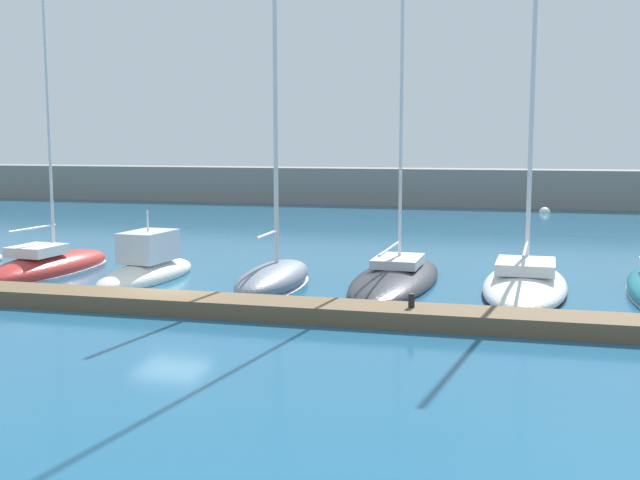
{
  "coord_description": "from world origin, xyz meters",
  "views": [
    {
      "loc": [
        11.77,
        -25.01,
        5.69
      ],
      "look_at": [
        4.41,
        4.08,
        1.83
      ],
      "focal_mm": 43.85,
      "sensor_mm": 36.0,
      "label": 1
    }
  ],
  "objects_px": {
    "motorboat_ivory_fourth": "(147,268)",
    "dock_bollard": "(411,301)",
    "sailboat_white_seventh": "(525,283)",
    "sailboat_charcoal_sixth": "(396,276)",
    "sailboat_red_third": "(47,266)",
    "mooring_buoy_white": "(545,213)",
    "sailboat_slate_fifth": "(273,277)"
  },
  "relations": [
    {
      "from": "sailboat_red_third",
      "to": "mooring_buoy_white",
      "type": "relative_size",
      "value": 17.89
    },
    {
      "from": "sailboat_red_third",
      "to": "mooring_buoy_white",
      "type": "bearing_deg",
      "value": -28.0
    },
    {
      "from": "sailboat_red_third",
      "to": "sailboat_white_seventh",
      "type": "relative_size",
      "value": 1.03
    },
    {
      "from": "motorboat_ivory_fourth",
      "to": "sailboat_charcoal_sixth",
      "type": "height_order",
      "value": "sailboat_charcoal_sixth"
    },
    {
      "from": "sailboat_charcoal_sixth",
      "to": "sailboat_white_seventh",
      "type": "bearing_deg",
      "value": -95.5
    },
    {
      "from": "motorboat_ivory_fourth",
      "to": "sailboat_white_seventh",
      "type": "relative_size",
      "value": 0.44
    },
    {
      "from": "motorboat_ivory_fourth",
      "to": "sailboat_charcoal_sixth",
      "type": "xyz_separation_m",
      "value": [
        9.92,
        1.94,
        -0.24
      ]
    },
    {
      "from": "motorboat_ivory_fourth",
      "to": "dock_bollard",
      "type": "bearing_deg",
      "value": -108.96
    },
    {
      "from": "sailboat_slate_fifth",
      "to": "mooring_buoy_white",
      "type": "xyz_separation_m",
      "value": [
        11.25,
        34.98,
        -0.41
      ]
    },
    {
      "from": "sailboat_slate_fifth",
      "to": "sailboat_white_seventh",
      "type": "bearing_deg",
      "value": -81.9
    },
    {
      "from": "sailboat_white_seventh",
      "to": "dock_bollard",
      "type": "height_order",
      "value": "sailboat_white_seventh"
    },
    {
      "from": "sailboat_slate_fifth",
      "to": "dock_bollard",
      "type": "height_order",
      "value": "sailboat_slate_fifth"
    },
    {
      "from": "sailboat_slate_fifth",
      "to": "mooring_buoy_white",
      "type": "bearing_deg",
      "value": -18.59
    },
    {
      "from": "sailboat_slate_fifth",
      "to": "dock_bollard",
      "type": "bearing_deg",
      "value": -129.73
    },
    {
      "from": "motorboat_ivory_fourth",
      "to": "sailboat_charcoal_sixth",
      "type": "bearing_deg",
      "value": -74.18
    },
    {
      "from": "sailboat_charcoal_sixth",
      "to": "sailboat_slate_fifth",
      "type": "bearing_deg",
      "value": 116.54
    },
    {
      "from": "motorboat_ivory_fourth",
      "to": "sailboat_slate_fifth",
      "type": "distance_m",
      "value": 5.44
    },
    {
      "from": "sailboat_slate_fifth",
      "to": "sailboat_white_seventh",
      "type": "xyz_separation_m",
      "value": [
        9.5,
        1.48,
        -0.08
      ]
    },
    {
      "from": "sailboat_white_seventh",
      "to": "dock_bollard",
      "type": "bearing_deg",
      "value": 153.64
    },
    {
      "from": "sailboat_red_third",
      "to": "dock_bollard",
      "type": "distance_m",
      "value": 17.34
    },
    {
      "from": "sailboat_white_seventh",
      "to": "sailboat_charcoal_sixth",
      "type": "bearing_deg",
      "value": 85.27
    },
    {
      "from": "sailboat_charcoal_sixth",
      "to": "dock_bollard",
      "type": "distance_m",
      "value": 7.16
    },
    {
      "from": "motorboat_ivory_fourth",
      "to": "dock_bollard",
      "type": "distance_m",
      "value": 12.52
    },
    {
      "from": "sailboat_red_third",
      "to": "motorboat_ivory_fourth",
      "type": "distance_m",
      "value": 5.0
    },
    {
      "from": "sailboat_red_third",
      "to": "motorboat_ivory_fourth",
      "type": "bearing_deg",
      "value": -91.39
    },
    {
      "from": "dock_bollard",
      "to": "mooring_buoy_white",
      "type": "bearing_deg",
      "value": 82.54
    },
    {
      "from": "sailboat_charcoal_sixth",
      "to": "mooring_buoy_white",
      "type": "height_order",
      "value": "sailboat_charcoal_sixth"
    },
    {
      "from": "sailboat_charcoal_sixth",
      "to": "sailboat_white_seventh",
      "type": "xyz_separation_m",
      "value": [
        5.01,
        -0.62,
        0.06
      ]
    },
    {
      "from": "sailboat_white_seventh",
      "to": "mooring_buoy_white",
      "type": "xyz_separation_m",
      "value": [
        1.75,
        33.5,
        -0.33
      ]
    },
    {
      "from": "motorboat_ivory_fourth",
      "to": "sailboat_red_third",
      "type": "bearing_deg",
      "value": 89.1
    },
    {
      "from": "sailboat_red_third",
      "to": "sailboat_slate_fifth",
      "type": "height_order",
      "value": "sailboat_red_third"
    },
    {
      "from": "mooring_buoy_white",
      "to": "dock_bollard",
      "type": "xyz_separation_m",
      "value": [
        -5.22,
        -39.85,
        0.75
      ]
    }
  ]
}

